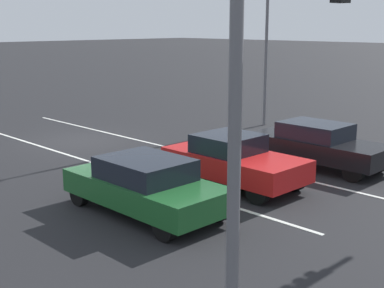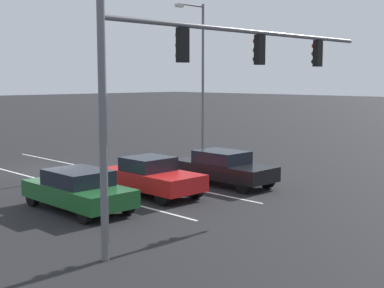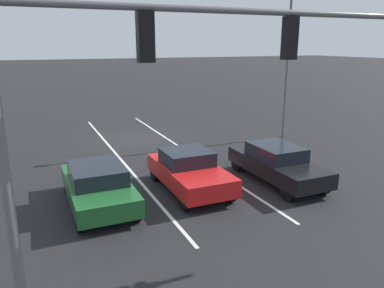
{
  "view_description": "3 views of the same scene",
  "coord_description": "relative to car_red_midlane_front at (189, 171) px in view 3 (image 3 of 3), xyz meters",
  "views": [
    {
      "loc": [
        11.73,
        18.32,
        4.63
      ],
      "look_at": [
        1.13,
        7.62,
        1.25
      ],
      "focal_mm": 50.0,
      "sensor_mm": 36.0,
      "label": 1
    },
    {
      "loc": [
        13.58,
        24.18,
        4.53
      ],
      "look_at": [
        -1.25,
        9.18,
        1.97
      ],
      "focal_mm": 50.0,
      "sensor_mm": 36.0,
      "label": 2
    },
    {
      "loc": [
        5.48,
        20.56,
        5.35
      ],
      "look_at": [
        -0.56,
        6.92,
        1.33
      ],
      "focal_mm": 35.0,
      "sensor_mm": 36.0,
      "label": 3
    }
  ],
  "objects": [
    {
      "name": "lane_stripe_center_divider",
      "position": [
        1.46,
        -5.23,
        -0.75
      ],
      "size": [
        0.12,
        18.41,
        0.01
      ],
      "primitive_type": "cube",
      "color": "silver",
      "rests_on": "ground_plane"
    },
    {
      "name": "car_black_leftlane_front",
      "position": [
        -3.56,
        0.57,
        0.01
      ],
      "size": [
        1.81,
        4.68,
        1.47
      ],
      "color": "black",
      "rests_on": "ground_plane"
    },
    {
      "name": "ground_plane",
      "position": [
        -0.24,
        -8.43,
        -0.76
      ],
      "size": [
        240.0,
        240.0,
        0.0
      ],
      "primitive_type": "plane",
      "color": "black"
    },
    {
      "name": "lane_stripe_left_divider",
      "position": [
        -1.94,
        -5.23,
        -0.75
      ],
      "size": [
        0.12,
        18.41,
        0.01
      ],
      "primitive_type": "cube",
      "color": "silver",
      "rests_on": "ground_plane"
    },
    {
      "name": "traffic_signal_gantry",
      "position": [
        1.8,
        4.96,
        4.12
      ],
      "size": [
        11.91,
        0.37,
        6.58
      ],
      "color": "slate",
      "rests_on": "ground_plane"
    },
    {
      "name": "street_lamp_left_shoulder",
      "position": [
        -8.1,
        -5.29,
        4.22
      ],
      "size": [
        2.1,
        0.24,
        8.65
      ],
      "color": "slate",
      "rests_on": "ground_plane"
    },
    {
      "name": "car_darkgreen_rightlane_front",
      "position": [
        3.37,
        0.04,
        -0.02
      ],
      "size": [
        1.95,
        4.45,
        1.42
      ],
      "color": "#1E5928",
      "rests_on": "ground_plane"
    },
    {
      "name": "car_red_midlane_front",
      "position": [
        0.0,
        0.0,
        0.0
      ],
      "size": [
        1.95,
        4.26,
        1.5
      ],
      "color": "red",
      "rests_on": "ground_plane"
    }
  ]
}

